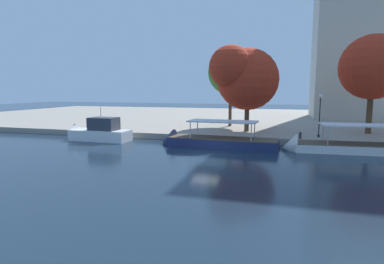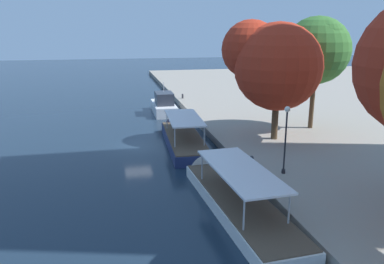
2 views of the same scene
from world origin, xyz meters
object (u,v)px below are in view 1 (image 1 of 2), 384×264
object	(u,v)px
motor_yacht_0	(96,133)
mooring_bollard_1	(300,135)
tree_2	(376,66)
tree_3	(244,75)
lamp_post	(320,111)
tour_boat_1	(212,143)
tour_boat_2	(350,149)
tree_1	(231,71)
mooring_bollard_0	(75,126)

from	to	relation	value
motor_yacht_0	mooring_bollard_1	distance (m)	23.73
tree_2	tree_3	distance (m)	15.80
mooring_bollard_1	lamp_post	world-z (taller)	lamp_post
tour_boat_1	lamp_post	xyz separation A→B (m)	(11.18, 5.20, 3.32)
tour_boat_2	tree_3	xyz separation A→B (m)	(-11.39, 7.23, 7.55)
lamp_post	motor_yacht_0	bearing A→B (deg)	-168.78
tour_boat_2	mooring_bollard_1	world-z (taller)	tour_boat_2
tree_1	tour_boat_1	bearing A→B (deg)	-89.04
tour_boat_1	tree_2	distance (m)	22.36
mooring_bollard_0	tree_1	distance (m)	23.47
tour_boat_2	tree_2	world-z (taller)	tree_2
motor_yacht_0	mooring_bollard_0	size ratio (longest dim) A/B	12.02
mooring_bollard_1	tree_2	world-z (taller)	tree_2
tour_boat_1	mooring_bollard_0	distance (m)	20.52
mooring_bollard_0	lamp_post	size ratio (longest dim) A/B	0.14
mooring_bollard_1	tree_1	bearing A→B (deg)	133.00
mooring_bollard_0	tree_1	size ratio (longest dim) A/B	0.06
tree_2	mooring_bollard_0	bearing A→B (deg)	-169.97
lamp_post	tree_2	size ratio (longest dim) A/B	0.41
mooring_bollard_0	lamp_post	world-z (taller)	lamp_post
tour_boat_1	mooring_bollard_1	bearing A→B (deg)	-156.00
motor_yacht_0	lamp_post	world-z (taller)	lamp_post
lamp_post	tree_1	world-z (taller)	tree_1
tour_boat_1	tree_3	bearing A→B (deg)	-103.40
mooring_bollard_0	lamp_post	bearing A→B (deg)	2.53
mooring_bollard_0	tree_2	world-z (taller)	tree_2
mooring_bollard_1	tree_3	xyz separation A→B (m)	(-6.88, 4.24, 6.77)
mooring_bollard_0	motor_yacht_0	bearing A→B (deg)	-32.49
tour_boat_2	tree_2	size ratio (longest dim) A/B	1.19
lamp_post	tree_1	distance (m)	15.03
tree_2	tree_3	world-z (taller)	tree_2
tree_1	tree_2	size ratio (longest dim) A/B	0.94
motor_yacht_0	lamp_post	size ratio (longest dim) A/B	1.70
tour_boat_2	tree_1	size ratio (longest dim) A/B	1.27
tour_boat_2	tree_3	bearing A→B (deg)	-36.07
mooring_bollard_0	tree_1	xyz separation A→B (m)	(19.92, 9.78, 7.64)
motor_yacht_0	mooring_bollard_1	world-z (taller)	motor_yacht_0
tour_boat_2	tree_3	size ratio (longest dim) A/B	1.31
tour_boat_2	tree_1	world-z (taller)	tree_1
mooring_bollard_0	tour_boat_2	bearing A→B (deg)	-5.44
mooring_bollard_1	lamp_post	distance (m)	3.68
tour_boat_1	tree_1	size ratio (longest dim) A/B	1.16
motor_yacht_0	tree_2	world-z (taller)	tree_2
tree_2	motor_yacht_0	bearing A→B (deg)	-162.08
lamp_post	tour_boat_2	bearing A→B (deg)	-61.95
motor_yacht_0	tree_2	xyz separation A→B (m)	(32.14, 10.39, 8.10)
tour_boat_2	lamp_post	xyz separation A→B (m)	(-2.45, 4.60, 3.36)
mooring_bollard_1	tree_1	world-z (taller)	tree_1
motor_yacht_0	tree_1	xyz separation A→B (m)	(14.14, 13.46, 7.87)
motor_yacht_0	tree_3	world-z (taller)	tree_3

